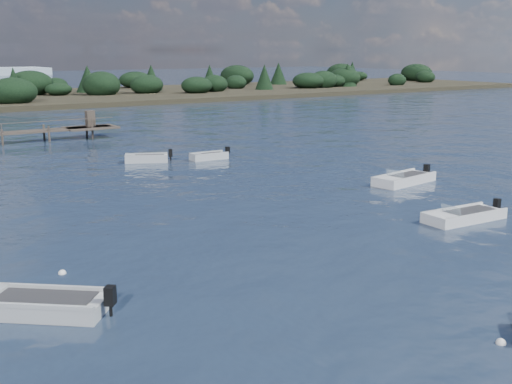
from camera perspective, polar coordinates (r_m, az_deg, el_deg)
ground at (r=77.03m, az=-20.22°, el=5.34°), size 400.00×400.00×0.00m
dinghy_mid_grey at (r=22.99m, az=-19.14°, el=-9.67°), size 4.86×4.47×1.32m
tender_far_white at (r=51.03m, az=-9.70°, el=2.85°), size 3.69×2.57×1.26m
dinghy_mid_white_b at (r=43.32m, az=13.01°, el=0.98°), size 5.25×2.52×1.28m
dinghy_mid_white_a at (r=34.73m, az=17.98°, el=-2.18°), size 4.92×1.92×1.14m
tender_far_grey_b at (r=51.65m, az=-4.20°, el=3.09°), size 3.37×1.31×1.15m
buoy_a at (r=21.03m, az=20.92°, el=-12.47°), size 0.32×0.32×0.32m
buoy_b at (r=34.08m, az=15.74°, el=-2.57°), size 0.32×0.32×0.32m
buoy_c at (r=26.49m, az=-16.84°, el=-6.96°), size 0.32×0.32×0.32m
far_headland at (r=122.33m, az=-13.25°, el=9.08°), size 190.00×40.00×5.80m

